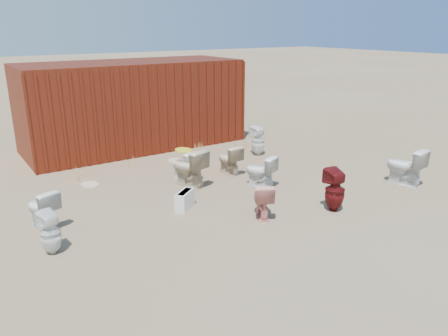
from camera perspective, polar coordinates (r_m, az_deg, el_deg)
ground at (r=8.68m, az=2.23°, el=-4.47°), size 100.00×100.00×0.00m
shipping_container at (r=12.76m, az=-11.79°, el=8.10°), size 6.00×2.40×2.40m
toilet_front_a at (r=8.13m, az=-22.66°, el=-4.89°), size 0.57×0.76×0.69m
toilet_front_pink at (r=7.97m, az=5.04°, el=-4.09°), size 0.64×0.74×0.65m
toilet_front_c at (r=9.42m, az=4.77°, el=-0.41°), size 0.62×0.78×0.70m
toilet_front_maroon at (r=8.41m, az=14.28°, el=-2.82°), size 0.42×0.43×0.82m
toilet_front_e at (r=10.27m, az=22.57°, el=0.21°), size 0.57×0.87×0.83m
toilet_back_a at (r=7.18m, az=-21.75°, el=-7.84°), size 0.39×0.39×0.69m
toilet_back_beige_left at (r=9.43m, az=-4.59°, el=0.07°), size 0.66×0.92×0.84m
toilet_back_beige_right at (r=10.22m, az=0.67°, el=1.14°), size 0.40×0.69×0.70m
toilet_back_yellowlid at (r=9.82m, az=-5.26°, el=0.33°), size 0.54×0.75×0.69m
toilet_back_e at (r=11.76m, az=4.46°, el=3.60°), size 0.39×0.40×0.80m
yellow_lid at (r=9.72m, az=-5.32°, el=2.34°), size 0.35×0.44×0.02m
loose_tank at (r=8.34m, az=-5.13°, el=-4.20°), size 0.52×0.46×0.35m
loose_lid_near at (r=11.33m, az=-6.37°, el=0.94°), size 0.49×0.57×0.02m
loose_lid_far at (r=10.01m, az=-17.09°, el=-2.09°), size 0.43×0.52×0.02m
weed_clump_a at (r=10.48m, az=-18.36°, el=-0.51°), size 0.36×0.36×0.30m
weed_clump_b at (r=11.00m, az=-5.05°, el=1.06°), size 0.32×0.32×0.24m
weed_clump_c at (r=12.38m, az=2.37°, el=3.24°), size 0.36×0.36×0.32m
weed_clump_d at (r=11.03m, az=-11.85°, el=0.84°), size 0.30×0.30×0.26m
weed_clump_e at (r=12.01m, az=-3.13°, el=2.75°), size 0.34×0.34×0.32m
weed_clump_f at (r=11.05m, az=13.93°, el=0.71°), size 0.28×0.28×0.26m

